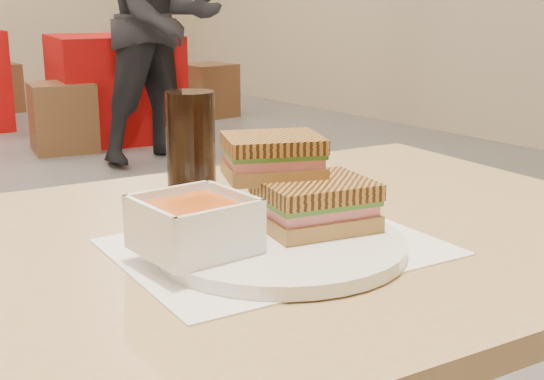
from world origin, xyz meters
TOP-DOWN VIEW (x-y plane):
  - main_table at (-0.06, -1.93)m, footprint 1.26×0.81m
  - tray_liner at (0.02, -2.00)m, footprint 0.37×0.30m
  - plate at (0.01, -2.01)m, footprint 0.27×0.27m
  - soup_bowl at (-0.08, -1.99)m, footprint 0.11×0.11m
  - panini_lower at (0.07, -2.00)m, footprint 0.14×0.13m
  - panini_upper at (0.05, -1.94)m, footprint 0.14×0.13m
  - cola_glass at (0.06, -1.74)m, footprint 0.07×0.07m
  - bg_table_1 at (1.82, 2.45)m, footprint 1.00×1.00m
  - bg_chair_1l at (1.32, 2.22)m, footprint 0.49×0.49m
  - bg_chair_1r at (2.90, 2.91)m, footprint 0.45×0.45m
  - patron_b at (1.75, 1.52)m, footprint 0.96×0.79m

SIDE VIEW (x-z plane):
  - bg_chair_1r at x=2.90m, z-range 0.00..0.46m
  - bg_chair_1l at x=1.32m, z-range 0.00..0.47m
  - bg_table_1 at x=1.82m, z-range 0.00..0.76m
  - main_table at x=-0.06m, z-range 0.26..1.01m
  - tray_liner at x=0.02m, z-range 0.75..0.75m
  - plate at x=0.01m, z-range 0.75..0.77m
  - soup_bowl at x=-0.08m, z-range 0.76..0.82m
  - panini_lower at x=0.07m, z-range 0.77..0.82m
  - cola_glass at x=0.06m, z-range 0.75..0.90m
  - panini_upper at x=0.05m, z-range 0.82..0.87m
  - patron_b at x=1.75m, z-range 0.00..1.78m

